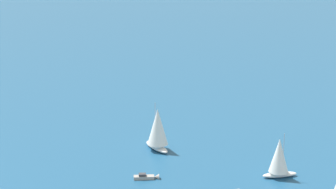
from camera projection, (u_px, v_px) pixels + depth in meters
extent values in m
ellipsoid|color=white|center=(157.00, 147.00, 173.17)|extent=(5.24, 10.87, 1.47)
cylinder|color=#B2B2B7|center=(155.00, 123.00, 171.95)|extent=(0.14, 0.14, 12.04)
cone|color=white|center=(158.00, 127.00, 171.05)|extent=(6.92, 6.92, 10.24)
ellipsoid|color=white|center=(280.00, 175.00, 154.73)|extent=(8.76, 7.07, 1.25)
cylinder|color=#B2B2B7|center=(283.00, 153.00, 153.27)|extent=(0.14, 0.14, 10.24)
cone|color=white|center=(279.00, 155.00, 153.21)|extent=(6.80, 6.80, 8.70)
cube|color=#9E9993|center=(144.00, 177.00, 153.61)|extent=(4.89, 4.61, 0.82)
cone|color=#9E9993|center=(156.00, 177.00, 153.80)|extent=(2.06, 2.09, 1.63)
cube|color=#38383D|center=(142.00, 175.00, 153.39)|extent=(2.20, 2.16, 0.61)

